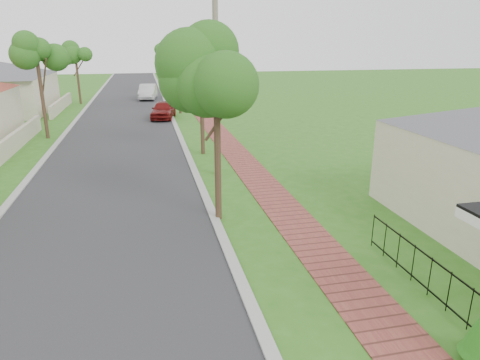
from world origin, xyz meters
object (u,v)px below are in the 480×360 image
object	(u,v)px
near_tree	(216,75)
utility_pole	(216,83)
parked_car_white	(148,92)
parked_car_red	(163,110)

from	to	relation	value
near_tree	utility_pole	world-z (taller)	utility_pole
near_tree	utility_pole	xyz separation A→B (m)	(0.83, 5.05, -0.71)
near_tree	utility_pole	size ratio (longest dim) A/B	0.74
parked_car_white	utility_pole	world-z (taller)	utility_pole
utility_pole	parked_car_white	bearing A→B (deg)	95.37
parked_car_red	parked_car_white	size ratio (longest dim) A/B	0.87
utility_pole	parked_car_red	bearing A→B (deg)	96.03
parked_car_red	parked_car_white	distance (m)	12.43
parked_car_red	utility_pole	bearing A→B (deg)	-72.29
near_tree	parked_car_white	bearing A→B (deg)	93.12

